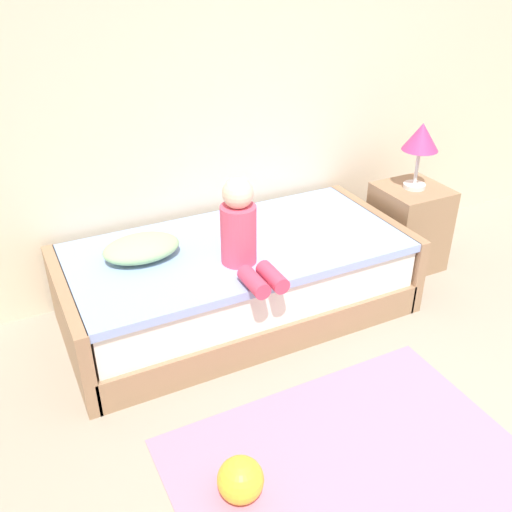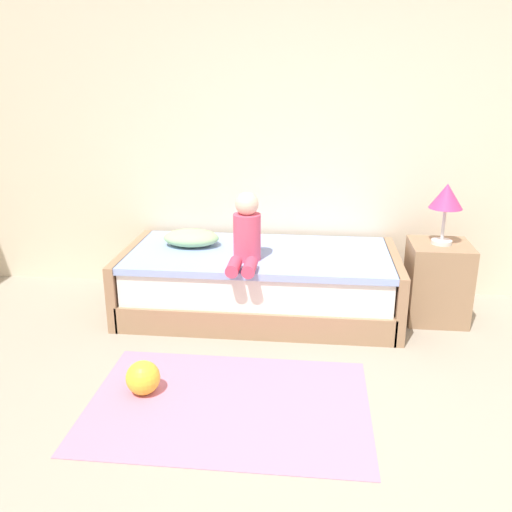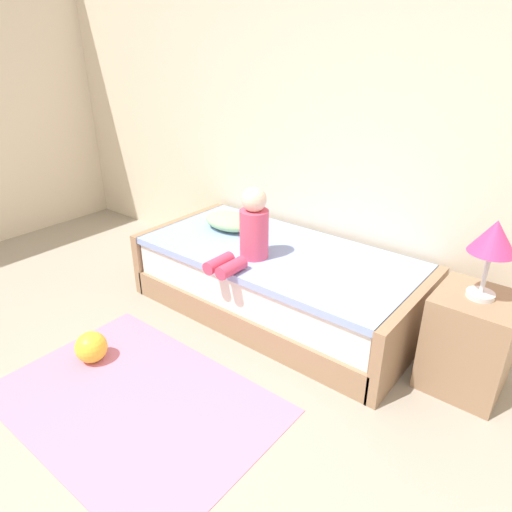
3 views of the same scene
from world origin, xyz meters
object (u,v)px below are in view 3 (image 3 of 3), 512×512
(pillow, at_px, (230,221))
(toy_ball, at_px, (91,347))
(bed, at_px, (277,282))
(table_lamp, at_px, (493,241))
(child_figure, at_px, (250,231))
(nightstand, at_px, (469,342))

(pillow, height_order, toy_ball, pillow)
(bed, distance_m, table_lamp, 1.52)
(table_lamp, bearing_deg, bed, -178.72)
(table_lamp, bearing_deg, pillow, 177.90)
(child_figure, bearing_deg, toy_ball, -116.09)
(bed, height_order, pillow, pillow)
(nightstand, bearing_deg, table_lamp, 0.00)
(bed, bearing_deg, pillow, 169.73)
(child_figure, height_order, toy_ball, child_figure)
(bed, relative_size, pillow, 4.80)
(bed, xyz_separation_m, pillow, (-0.55, 0.10, 0.32))
(bed, distance_m, toy_ball, 1.36)
(child_figure, distance_m, pillow, 0.60)
(child_figure, relative_size, pillow, 1.16)
(bed, height_order, child_figure, child_figure)
(toy_ball, bearing_deg, nightstand, 33.37)
(child_figure, bearing_deg, table_lamp, 10.30)
(bed, xyz_separation_m, table_lamp, (1.35, 0.03, 0.69))
(table_lamp, xyz_separation_m, pillow, (-1.90, 0.07, -0.37))
(bed, bearing_deg, toy_ball, -114.61)
(nightstand, xyz_separation_m, pillow, (-1.90, 0.07, 0.26))
(pillow, bearing_deg, nightstand, -2.10)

